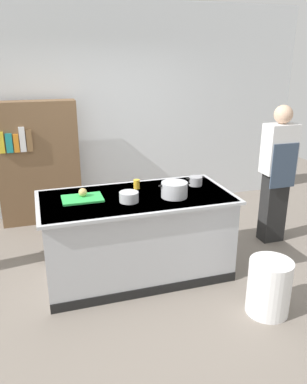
{
  "coord_description": "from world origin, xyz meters",
  "views": [
    {
      "loc": [
        -0.93,
        -3.55,
        2.24
      ],
      "look_at": [
        0.25,
        0.2,
        0.85
      ],
      "focal_mm": 35.77,
      "sensor_mm": 36.0,
      "label": 1
    }
  ],
  "objects_px": {
    "person_chef": "(277,172)",
    "onion": "(83,192)",
    "trash_bin": "(269,287)",
    "stock_pot": "(174,190)",
    "bookshelf": "(39,163)",
    "sauce_pan": "(196,181)",
    "mixing_bowl": "(129,197)",
    "juice_cup": "(137,184)"
  },
  "relations": [
    {
      "from": "mixing_bowl",
      "to": "bookshelf",
      "type": "xyz_separation_m",
      "value": [
        -0.81,
        1.93,
        -0.1
      ]
    },
    {
      "from": "stock_pot",
      "to": "trash_bin",
      "type": "height_order",
      "value": "stock_pot"
    },
    {
      "from": "stock_pot",
      "to": "juice_cup",
      "type": "bearing_deg",
      "value": 129.05
    },
    {
      "from": "sauce_pan",
      "to": "person_chef",
      "type": "relative_size",
      "value": 0.12
    },
    {
      "from": "onion",
      "to": "juice_cup",
      "type": "height_order",
      "value": "onion"
    },
    {
      "from": "person_chef",
      "to": "stock_pot",
      "type": "bearing_deg",
      "value": 92.08
    },
    {
      "from": "sauce_pan",
      "to": "bookshelf",
      "type": "distance_m",
      "value": 2.33
    },
    {
      "from": "person_chef",
      "to": "mixing_bowl",
      "type": "bearing_deg",
      "value": 88.29
    },
    {
      "from": "onion",
      "to": "trash_bin",
      "type": "relative_size",
      "value": 0.16
    },
    {
      "from": "onion",
      "to": "mixing_bowl",
      "type": "bearing_deg",
      "value": -29.34
    },
    {
      "from": "trash_bin",
      "to": "bookshelf",
      "type": "xyz_separation_m",
      "value": [
        -1.89,
        2.81,
        0.59
      ]
    },
    {
      "from": "sauce_pan",
      "to": "person_chef",
      "type": "bearing_deg",
      "value": 7.03
    },
    {
      "from": "trash_bin",
      "to": "person_chef",
      "type": "xyz_separation_m",
      "value": [
        0.89,
        1.29,
        0.65
      ]
    },
    {
      "from": "mixing_bowl",
      "to": "person_chef",
      "type": "relative_size",
      "value": 0.11
    },
    {
      "from": "onion",
      "to": "stock_pot",
      "type": "height_order",
      "value": "stock_pot"
    },
    {
      "from": "stock_pot",
      "to": "bookshelf",
      "type": "xyz_separation_m",
      "value": [
        -1.28,
        1.94,
        -0.13
      ]
    },
    {
      "from": "trash_bin",
      "to": "bookshelf",
      "type": "bearing_deg",
      "value": 123.91
    },
    {
      "from": "mixing_bowl",
      "to": "bookshelf",
      "type": "height_order",
      "value": "bookshelf"
    },
    {
      "from": "onion",
      "to": "sauce_pan",
      "type": "distance_m",
      "value": 1.24
    },
    {
      "from": "juice_cup",
      "to": "trash_bin",
      "type": "bearing_deg",
      "value": -53.73
    },
    {
      "from": "juice_cup",
      "to": "person_chef",
      "type": "height_order",
      "value": "person_chef"
    },
    {
      "from": "person_chef",
      "to": "onion",
      "type": "bearing_deg",
      "value": 80.71
    },
    {
      "from": "mixing_bowl",
      "to": "juice_cup",
      "type": "bearing_deg",
      "value": 64.19
    },
    {
      "from": "onion",
      "to": "trash_bin",
      "type": "height_order",
      "value": "onion"
    },
    {
      "from": "bookshelf",
      "to": "sauce_pan",
      "type": "bearing_deg",
      "value": -45.46
    },
    {
      "from": "person_chef",
      "to": "bookshelf",
      "type": "bearing_deg",
      "value": 47.75
    },
    {
      "from": "sauce_pan",
      "to": "juice_cup",
      "type": "height_order",
      "value": "same"
    },
    {
      "from": "onion",
      "to": "person_chef",
      "type": "bearing_deg",
      "value": 4.33
    },
    {
      "from": "mixing_bowl",
      "to": "trash_bin",
      "type": "xyz_separation_m",
      "value": [
        1.08,
        -0.88,
        -0.69
      ]
    },
    {
      "from": "onion",
      "to": "bookshelf",
      "type": "xyz_separation_m",
      "value": [
        -0.39,
        1.7,
        -0.11
      ]
    },
    {
      "from": "sauce_pan",
      "to": "mixing_bowl",
      "type": "xyz_separation_m",
      "value": [
        -0.82,
        -0.27,
        -0.0
      ]
    },
    {
      "from": "mixing_bowl",
      "to": "person_chef",
      "type": "bearing_deg",
      "value": 11.91
    },
    {
      "from": "trash_bin",
      "to": "bookshelf",
      "type": "distance_m",
      "value": 3.44
    },
    {
      "from": "sauce_pan",
      "to": "bookshelf",
      "type": "height_order",
      "value": "bookshelf"
    },
    {
      "from": "onion",
      "to": "stock_pot",
      "type": "distance_m",
      "value": 0.92
    },
    {
      "from": "juice_cup",
      "to": "bookshelf",
      "type": "relative_size",
      "value": 0.06
    },
    {
      "from": "stock_pot",
      "to": "person_chef",
      "type": "distance_m",
      "value": 1.56
    },
    {
      "from": "trash_bin",
      "to": "person_chef",
      "type": "bearing_deg",
      "value": 55.45
    },
    {
      "from": "sauce_pan",
      "to": "stock_pot",
      "type": "bearing_deg",
      "value": -141.61
    },
    {
      "from": "mixing_bowl",
      "to": "stock_pot",
      "type": "bearing_deg",
      "value": -0.75
    },
    {
      "from": "onion",
      "to": "bookshelf",
      "type": "height_order",
      "value": "bookshelf"
    },
    {
      "from": "stock_pot",
      "to": "bookshelf",
      "type": "relative_size",
      "value": 0.2
    }
  ]
}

